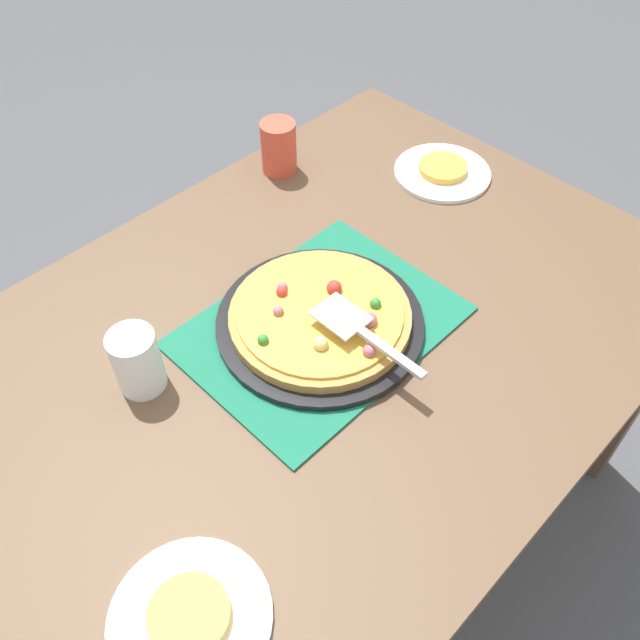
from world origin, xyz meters
name	(u,v)px	position (x,y,z in m)	size (l,w,h in m)	color
ground_plane	(320,511)	(0.00, 0.00, 0.00)	(8.00, 8.00, 0.00)	#4C4C51
dining_table	(320,364)	(0.00, 0.00, 0.64)	(1.40, 1.00, 0.75)	brown
placemat	(320,326)	(0.00, 0.00, 0.75)	(0.48, 0.36, 0.01)	#196B4C
pizza_pan	(320,323)	(0.00, 0.00, 0.76)	(0.38, 0.38, 0.01)	black
pizza	(321,315)	(0.00, 0.00, 0.78)	(0.33, 0.33, 0.05)	#B78442
plate_near_left	(190,618)	(0.49, 0.24, 0.76)	(0.22, 0.22, 0.01)	white
plate_far_right	(442,173)	(-0.53, -0.13, 0.76)	(0.22, 0.22, 0.01)	white
served_slice_left	(189,615)	(0.49, 0.24, 0.77)	(0.11, 0.11, 0.02)	#EAB747
served_slice_right	(443,168)	(-0.53, -0.13, 0.77)	(0.11, 0.11, 0.02)	gold
cup_near	(137,361)	(0.30, -0.13, 0.81)	(0.08, 0.08, 0.12)	white
cup_far	(279,147)	(-0.28, -0.41, 0.81)	(0.08, 0.08, 0.12)	#E04C38
pizza_server	(361,331)	(0.00, 0.10, 0.82)	(0.07, 0.23, 0.01)	silver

